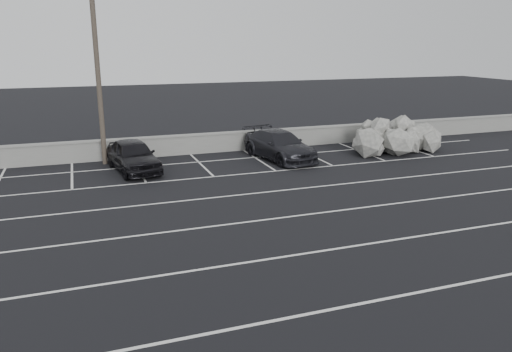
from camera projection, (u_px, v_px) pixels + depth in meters
name	position (u px, v px, depth m)	size (l,w,h in m)	color
ground	(263.00, 260.00, 13.84)	(120.00, 120.00, 0.00)	black
seawall	(171.00, 145.00, 26.42)	(50.00, 0.45, 1.06)	gray
stall_lines	(218.00, 211.00, 17.81)	(36.00, 20.05, 0.01)	silver
car_left	(133.00, 155.00, 23.16)	(1.75, 4.35, 1.48)	black
car_right	(280.00, 145.00, 25.54)	(2.03, 4.99, 1.45)	black
utility_pole	(98.00, 70.00, 23.52)	(1.20, 0.24, 9.00)	#4C4238
trash_bin	(255.00, 146.00, 26.76)	(0.70, 0.70, 0.84)	#29292C
riprap_pile	(396.00, 140.00, 27.39)	(5.67, 4.27, 1.57)	#9B9991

